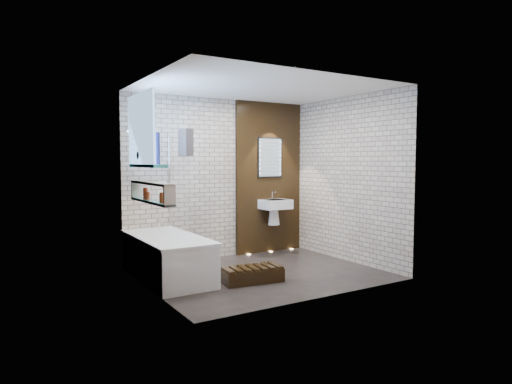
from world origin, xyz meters
TOP-DOWN VIEW (x-y plane):
  - ground at (0.00, 0.00)m, footprint 3.20×3.20m
  - room_shell at (0.00, 0.00)m, footprint 3.24×3.20m
  - walnut_panel at (0.95, 1.27)m, footprint 1.30×0.06m
  - clerestory_window at (-1.57, 0.35)m, footprint 0.18×1.00m
  - display_niche at (-1.53, 0.15)m, footprint 0.14×1.30m
  - bathtub at (-1.22, 0.45)m, footprint 0.79×1.74m
  - bath_screen at (-0.87, 0.89)m, footprint 0.01×0.78m
  - towel at (-0.87, 0.62)m, footprint 0.11×0.29m
  - shower_head at (-1.30, 0.95)m, footprint 0.18×0.18m
  - washbasin at (0.95, 1.07)m, footprint 0.50×0.36m
  - led_mirror at (0.95, 1.23)m, footprint 0.50×0.02m
  - walnut_step at (-0.34, -0.30)m, footprint 0.83×0.46m
  - niche_bottles at (-1.53, 0.13)m, footprint 0.06×0.67m
  - sill_vases at (-1.50, 0.39)m, footprint 0.23×0.65m
  - floor_uplights at (0.95, 1.20)m, footprint 0.96×0.06m

SIDE VIEW (x-z plane):
  - ground at x=0.00m, z-range 0.00..0.00m
  - floor_uplights at x=0.95m, z-range 0.00..0.01m
  - walnut_step at x=-0.34m, z-range 0.00..0.18m
  - bathtub at x=-1.22m, z-range -0.06..0.64m
  - washbasin at x=0.95m, z-range 0.50..1.08m
  - niche_bottles at x=-1.53m, z-range 1.09..1.24m
  - display_niche at x=-1.53m, z-range 1.07..1.33m
  - bath_screen at x=-0.87m, z-range 0.58..1.98m
  - walnut_panel at x=0.95m, z-range 0.00..2.60m
  - room_shell at x=0.00m, z-range 0.00..2.60m
  - led_mirror at x=0.95m, z-range 1.30..2.00m
  - sill_vases at x=-1.50m, z-range 1.49..1.87m
  - towel at x=-0.87m, z-range 1.66..2.04m
  - clerestory_window at x=-1.57m, z-range 1.43..2.37m
  - shower_head at x=-1.30m, z-range 1.99..2.01m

